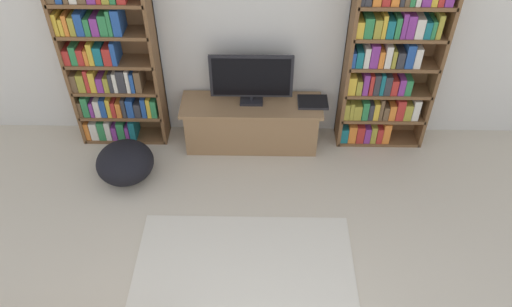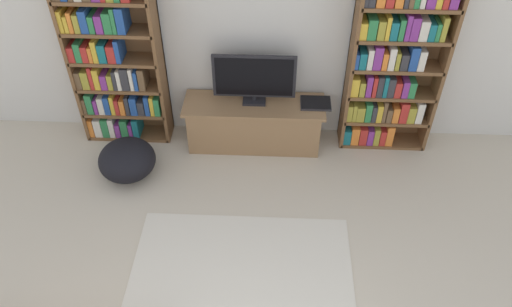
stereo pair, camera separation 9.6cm
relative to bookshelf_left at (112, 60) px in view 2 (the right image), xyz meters
The scene contains 8 objects.
wall_back 1.60m from the bookshelf_left, ahead, with size 8.80×0.06×2.60m.
bookshelf_left is the anchor object (origin of this frame).
bookshelf_right 2.84m from the bookshelf_left, ahead, with size 0.93×0.30×1.94m.
tv_stand 1.62m from the bookshelf_left, ahead, with size 1.49×0.47×0.54m.
television 1.46m from the bookshelf_left, ahead, with size 0.85×0.16×0.56m.
laptop 2.14m from the bookshelf_left, ahead, with size 0.32×0.25×0.03m.
area_rug 2.67m from the bookshelf_left, 54.90° to the right, with size 1.91×1.64×0.02m.
beanbag_ottoman 1.04m from the bookshelf_left, 74.94° to the right, with size 0.58×0.58×0.39m, color black.
Camera 2 is at (0.13, -0.31, 3.65)m, focal length 35.00 mm.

